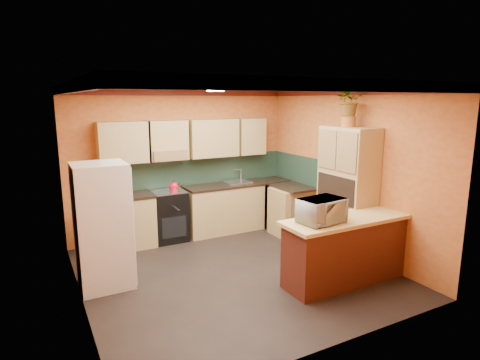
% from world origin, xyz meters
% --- Properties ---
extents(room_shell, '(4.24, 4.24, 2.72)m').
position_xyz_m(room_shell, '(0.02, 0.28, 2.09)').
color(room_shell, black).
rests_on(room_shell, ground).
extents(base_cabinets_back, '(3.65, 0.60, 0.88)m').
position_xyz_m(base_cabinets_back, '(0.22, 1.80, 0.44)').
color(base_cabinets_back, tan).
rests_on(base_cabinets_back, ground).
extents(countertop_back, '(3.65, 0.62, 0.04)m').
position_xyz_m(countertop_back, '(0.22, 1.80, 0.90)').
color(countertop_back, black).
rests_on(countertop_back, base_cabinets_back).
extents(stove, '(0.58, 0.58, 0.91)m').
position_xyz_m(stove, '(-0.40, 1.80, 0.46)').
color(stove, black).
rests_on(stove, ground).
extents(kettle, '(0.22, 0.22, 0.18)m').
position_xyz_m(kettle, '(-0.30, 1.75, 1.00)').
color(kettle, '#AA0B24').
rests_on(kettle, stove).
extents(sink, '(0.48, 0.40, 0.03)m').
position_xyz_m(sink, '(1.00, 1.80, 0.94)').
color(sink, silver).
rests_on(sink, countertop_back).
extents(base_cabinets_right, '(0.60, 0.80, 0.88)m').
position_xyz_m(base_cabinets_right, '(1.80, 1.03, 0.44)').
color(base_cabinets_right, tan).
rests_on(base_cabinets_right, ground).
extents(countertop_right, '(0.62, 0.80, 0.04)m').
position_xyz_m(countertop_right, '(1.80, 1.03, 0.90)').
color(countertop_right, black).
rests_on(countertop_right, base_cabinets_right).
extents(fridge, '(0.68, 0.66, 1.70)m').
position_xyz_m(fridge, '(-1.75, 0.46, 0.85)').
color(fridge, silver).
rests_on(fridge, ground).
extents(pantry, '(0.48, 0.90, 2.10)m').
position_xyz_m(pantry, '(1.85, -0.31, 1.05)').
color(pantry, tan).
rests_on(pantry, ground).
extents(fern_pot, '(0.22, 0.22, 0.16)m').
position_xyz_m(fern_pot, '(1.85, -0.26, 2.18)').
color(fern_pot, '#A05626').
rests_on(fern_pot, pantry).
extents(fern, '(0.49, 0.44, 0.49)m').
position_xyz_m(fern, '(1.85, -0.26, 2.50)').
color(fern, tan).
rests_on(fern, fern_pot).
extents(breakfast_bar, '(1.80, 0.55, 0.88)m').
position_xyz_m(breakfast_bar, '(1.23, -1.00, 0.44)').
color(breakfast_bar, '#4E2412').
rests_on(breakfast_bar, ground).
extents(bar_top, '(1.90, 0.65, 0.05)m').
position_xyz_m(bar_top, '(1.23, -1.00, 0.91)').
color(bar_top, '#DBB66A').
rests_on(bar_top, breakfast_bar).
extents(microwave, '(0.63, 0.46, 0.32)m').
position_xyz_m(microwave, '(0.77, -1.00, 1.09)').
color(microwave, silver).
rests_on(microwave, bar_top).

